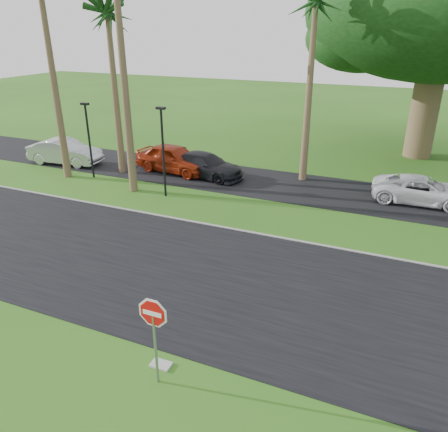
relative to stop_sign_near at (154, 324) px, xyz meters
name	(u,v)px	position (x,y,z in m)	size (l,w,h in m)	color
ground	(194,311)	(-0.50, 3.00, -1.77)	(120.00, 120.00, 0.00)	#2A5916
road	(220,280)	(-0.50, 5.00, -1.76)	(120.00, 8.00, 0.02)	black
parking_strip	(296,187)	(-0.50, 15.50, -1.76)	(120.00, 5.00, 0.02)	black
curb	(258,233)	(-0.50, 9.05, -1.74)	(120.00, 0.12, 0.06)	gray
stop_sign_near	(154,324)	(0.00, 0.00, 0.00)	(1.05, 0.07, 2.62)	gray
palm_left_mid	(108,17)	(-11.00, 14.00, 6.90)	(5.00, 5.00, 10.00)	brown
palm_center	(316,6)	(-0.50, 17.00, 7.39)	(5.00, 5.00, 10.50)	brown
canopy_tree	(442,13)	(5.50, 25.00, 7.17)	(16.50, 16.50, 13.12)	brown
streetlight_left	(89,136)	(-12.00, 12.50, 0.72)	(0.45, 0.25, 4.34)	black
streetlight_right	(163,147)	(-6.50, 11.50, 0.88)	(0.45, 0.25, 4.64)	black
car_silver	(65,152)	(-15.39, 14.01, -0.99)	(1.66, 4.77, 1.57)	#AFB1B7
car_red	(174,159)	(-8.09, 15.30, -0.94)	(1.98, 4.91, 1.67)	maroon
car_dark	(206,166)	(-5.92, 15.22, -1.09)	(1.93, 4.74, 1.38)	black
car_minivan	(421,190)	(5.85, 15.78, -1.11)	(2.20, 4.76, 1.32)	white
utility_slab	(161,364)	(-0.23, 0.52, -1.74)	(0.55, 0.35, 0.06)	#A5A59D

